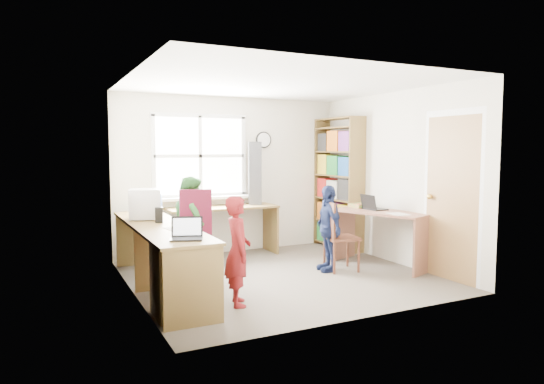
% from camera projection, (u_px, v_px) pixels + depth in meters
% --- Properties ---
extents(room, '(3.64, 3.44, 2.44)m').
position_uv_depth(room, '(278.00, 180.00, 6.09)').
color(room, '#4C443C').
rests_on(room, ground).
extents(l_desk, '(2.38, 2.95, 0.75)m').
position_uv_depth(l_desk, '(185.00, 255.00, 5.24)').
color(l_desk, brown).
rests_on(l_desk, ground).
extents(right_desk, '(1.01, 1.44, 0.76)m').
position_uv_depth(right_desk, '(381.00, 226.00, 6.63)').
color(right_desk, '#8C5B46').
rests_on(right_desk, ground).
extents(bookshelf, '(0.30, 1.02, 2.10)m').
position_uv_depth(bookshelf, '(338.00, 187.00, 7.81)').
color(bookshelf, brown).
rests_on(bookshelf, ground).
extents(swivel_chair, '(0.59, 0.59, 1.09)m').
position_uv_depth(swivel_chair, '(197.00, 241.00, 6.01)').
color(swivel_chair, black).
rests_on(swivel_chair, ground).
extents(wooden_chair, '(0.46, 0.46, 0.92)m').
position_uv_depth(wooden_chair, '(337.00, 233.00, 6.36)').
color(wooden_chair, '#522A1B').
rests_on(wooden_chair, ground).
extents(crt_monitor, '(0.45, 0.42, 0.37)m').
position_uv_depth(crt_monitor, '(146.00, 204.00, 5.88)').
color(crt_monitor, silver).
rests_on(crt_monitor, l_desk).
extents(laptop_left, '(0.36, 0.33, 0.21)m').
position_uv_depth(laptop_left, '(187.00, 234.00, 4.59)').
color(laptop_left, black).
rests_on(laptop_left, l_desk).
extents(laptop_right, '(0.26, 0.32, 0.22)m').
position_uv_depth(laptop_right, '(372.00, 206.00, 6.74)').
color(laptop_right, black).
rests_on(laptop_right, right_desk).
extents(speaker_a, '(0.11, 0.11, 0.18)m').
position_uv_depth(speaker_a, '(159.00, 215.00, 5.62)').
color(speaker_a, black).
rests_on(speaker_a, l_desk).
extents(speaker_b, '(0.10, 0.10, 0.20)m').
position_uv_depth(speaker_b, '(145.00, 209.00, 6.07)').
color(speaker_b, black).
rests_on(speaker_b, l_desk).
extents(cd_tower, '(0.24, 0.22, 0.96)m').
position_uv_depth(cd_tower, '(255.00, 173.00, 7.43)').
color(cd_tower, black).
rests_on(cd_tower, l_desk).
extents(game_box, '(0.28, 0.28, 0.05)m').
position_uv_depth(game_box, '(361.00, 205.00, 7.02)').
color(game_box, red).
rests_on(game_box, right_desk).
extents(paper_a, '(0.26, 0.34, 0.00)m').
position_uv_depth(paper_a, '(178.00, 229.00, 5.16)').
color(paper_a, silver).
rests_on(paper_a, l_desk).
extents(paper_b, '(0.24, 0.31, 0.00)m').
position_uv_depth(paper_b, '(399.00, 214.00, 6.28)').
color(paper_b, silver).
rests_on(paper_b, right_desk).
extents(potted_plant, '(0.17, 0.14, 0.28)m').
position_uv_depth(potted_plant, '(197.00, 198.00, 7.08)').
color(potted_plant, '#29682F').
rests_on(potted_plant, l_desk).
extents(person_red, '(0.36, 0.46, 1.13)m').
position_uv_depth(person_red, '(238.00, 251.00, 4.95)').
color(person_red, maroon).
rests_on(person_red, ground).
extents(person_green, '(0.60, 0.70, 1.26)m').
position_uv_depth(person_green, '(192.00, 225.00, 6.25)').
color(person_green, '#2B6829').
rests_on(person_green, ground).
extents(person_navy, '(0.39, 0.70, 1.13)m').
position_uv_depth(person_navy, '(328.00, 228.00, 6.36)').
color(person_navy, '#162046').
rests_on(person_navy, ground).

